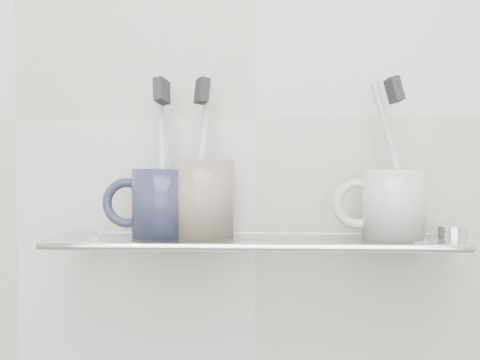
# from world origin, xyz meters

# --- Properties ---
(wall_back) EXTENTS (2.50, 0.00, 2.50)m
(wall_back) POSITION_xyz_m (0.00, 1.10, 1.25)
(wall_back) COLOR silver
(wall_back) RESTS_ON ground
(shelf_glass) EXTENTS (0.50, 0.12, 0.01)m
(shelf_glass) POSITION_xyz_m (0.00, 1.04, 1.10)
(shelf_glass) COLOR silver
(shelf_glass) RESTS_ON wall_back
(shelf_rail) EXTENTS (0.50, 0.01, 0.01)m
(shelf_rail) POSITION_xyz_m (0.00, 0.98, 1.10)
(shelf_rail) COLOR silver
(shelf_rail) RESTS_ON shelf_glass
(bracket_left) EXTENTS (0.02, 0.03, 0.02)m
(bracket_left) POSITION_xyz_m (-0.21, 1.09, 1.09)
(bracket_left) COLOR silver
(bracket_left) RESTS_ON wall_back
(bracket_right) EXTENTS (0.02, 0.03, 0.02)m
(bracket_right) POSITION_xyz_m (0.21, 1.09, 1.09)
(bracket_right) COLOR silver
(bracket_right) RESTS_ON wall_back
(mug_left) EXTENTS (0.08, 0.08, 0.08)m
(mug_left) POSITION_xyz_m (-0.11, 1.04, 1.14)
(mug_left) COLOR #1F233D
(mug_left) RESTS_ON shelf_glass
(mug_left_handle) EXTENTS (0.06, 0.01, 0.06)m
(mug_left_handle) POSITION_xyz_m (-0.16, 1.04, 1.14)
(mug_left_handle) COLOR #1F233D
(mug_left_handle) RESTS_ON mug_left
(toothbrush_left) EXTENTS (0.03, 0.07, 0.18)m
(toothbrush_left) POSITION_xyz_m (-0.11, 1.04, 1.20)
(toothbrush_left) COLOR silver
(toothbrush_left) RESTS_ON mug_left
(bristles_left) EXTENTS (0.02, 0.03, 0.04)m
(bristles_left) POSITION_xyz_m (-0.11, 1.04, 1.28)
(bristles_left) COLOR #25282B
(bristles_left) RESTS_ON toothbrush_left
(mug_center) EXTENTS (0.10, 0.10, 0.10)m
(mug_center) POSITION_xyz_m (-0.06, 1.04, 1.15)
(mug_center) COLOR beige
(mug_center) RESTS_ON shelf_glass
(mug_center_handle) EXTENTS (0.07, 0.01, 0.07)m
(mug_center_handle) POSITION_xyz_m (-0.11, 1.04, 1.15)
(mug_center_handle) COLOR beige
(mug_center_handle) RESTS_ON mug_center
(toothbrush_center) EXTENTS (0.03, 0.04, 0.19)m
(toothbrush_center) POSITION_xyz_m (-0.06, 1.04, 1.20)
(toothbrush_center) COLOR silver
(toothbrush_center) RESTS_ON mug_center
(bristles_center) EXTENTS (0.02, 0.03, 0.03)m
(bristles_center) POSITION_xyz_m (-0.06, 1.04, 1.28)
(bristles_center) COLOR #25282B
(bristles_center) RESTS_ON toothbrush_center
(mug_right) EXTENTS (0.09, 0.09, 0.08)m
(mug_right) POSITION_xyz_m (0.17, 1.04, 1.14)
(mug_right) COLOR silver
(mug_right) RESTS_ON shelf_glass
(mug_right_handle) EXTENTS (0.06, 0.01, 0.06)m
(mug_right_handle) POSITION_xyz_m (0.13, 1.04, 1.14)
(mug_right_handle) COLOR silver
(mug_right_handle) RESTS_ON mug_right
(toothbrush_right) EXTENTS (0.06, 0.03, 0.19)m
(toothbrush_right) POSITION_xyz_m (0.17, 1.04, 1.20)
(toothbrush_right) COLOR silver
(toothbrush_right) RESTS_ON mug_right
(bristles_right) EXTENTS (0.02, 0.03, 0.03)m
(bristles_right) POSITION_xyz_m (0.17, 1.04, 1.28)
(bristles_right) COLOR #25282B
(bristles_right) RESTS_ON toothbrush_right
(chrome_cap) EXTENTS (0.04, 0.04, 0.02)m
(chrome_cap) POSITION_xyz_m (0.24, 1.04, 1.11)
(chrome_cap) COLOR silver
(chrome_cap) RESTS_ON shelf_glass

